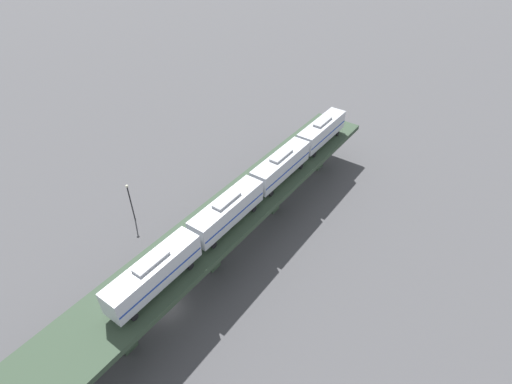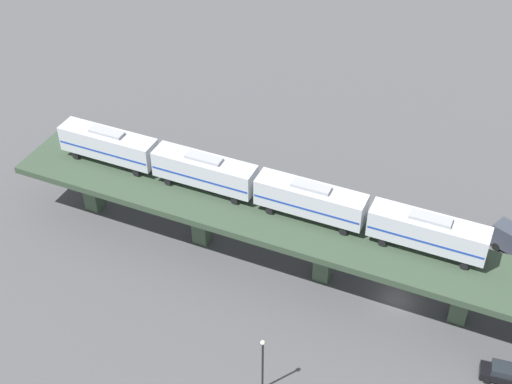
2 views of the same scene
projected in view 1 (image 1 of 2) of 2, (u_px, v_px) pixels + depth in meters
The scene contains 5 objects.
ground_plane at pixel (168, 308), 50.57m from camera, with size 400.00×400.00×0.00m, color #424244.
elevated_viaduct at pixel (162, 277), 47.01m from camera, with size 34.59×90.51×6.84m.
subway_train at pixel (256, 186), 55.06m from camera, with size 17.05×48.49×4.45m.
street_car_black at pixel (52, 349), 45.11m from camera, with size 2.52×4.64×1.89m.
street_lamp at pixel (130, 200), 61.04m from camera, with size 0.44×0.44×6.94m.
Camera 1 is at (-20.50, 25.25, 42.90)m, focal length 28.00 mm.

